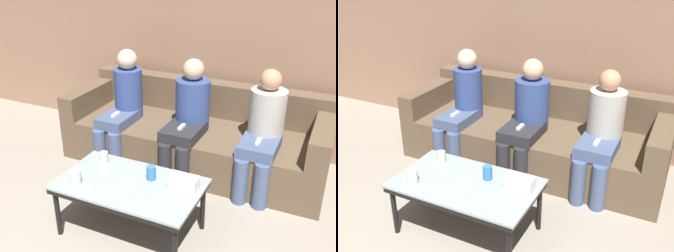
{
  "view_description": "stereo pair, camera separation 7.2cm",
  "coord_description": "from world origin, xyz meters",
  "views": [
    {
      "loc": [
        1.3,
        -0.49,
        2.07
      ],
      "look_at": [
        0.0,
        2.3,
        0.68
      ],
      "focal_mm": 42.0,
      "sensor_mm": 36.0,
      "label": 1
    },
    {
      "loc": [
        1.37,
        -0.46,
        2.07
      ],
      "look_at": [
        0.0,
        2.3,
        0.68
      ],
      "focal_mm": 42.0,
      "sensor_mm": 36.0,
      "label": 2
    }
  ],
  "objects": [
    {
      "name": "seated_person_mid_right",
      "position": [
        0.73,
        2.77,
        0.6
      ],
      "size": [
        0.33,
        0.67,
        1.12
      ],
      "color": "#47567A",
      "rests_on": "ground_plane"
    },
    {
      "name": "game_remote",
      "position": [
        -0.03,
        1.68,
        0.46
      ],
      "size": [
        0.04,
        0.15,
        0.02
      ],
      "color": "white",
      "rests_on": "coffee_table"
    },
    {
      "name": "cup_far_center",
      "position": [
        -0.39,
        1.5,
        0.51
      ],
      "size": [
        0.08,
        0.08,
        0.11
      ],
      "color": "silver",
      "rests_on": "coffee_table"
    },
    {
      "name": "seated_person_left_end",
      "position": [
        -0.73,
        2.76,
        0.6
      ],
      "size": [
        0.31,
        0.66,
        1.15
      ],
      "color": "#47567A",
      "rests_on": "ground_plane"
    },
    {
      "name": "cup_near_left",
      "position": [
        -0.38,
        1.86,
        0.5
      ],
      "size": [
        0.07,
        0.07,
        0.1
      ],
      "color": "silver",
      "rests_on": "coffee_table"
    },
    {
      "name": "cup_near_right",
      "position": [
        0.09,
        1.8,
        0.51
      ],
      "size": [
        0.07,
        0.07,
        0.11
      ],
      "color": "#3372BF",
      "rests_on": "coffee_table"
    },
    {
      "name": "wall_back",
      "position": [
        0.0,
        3.54,
        1.3
      ],
      "size": [
        12.0,
        0.06,
        2.6
      ],
      "color": "#9E755B",
      "rests_on": "ground_plane"
    },
    {
      "name": "tissue_box",
      "position": [
        0.37,
        1.79,
        0.5
      ],
      "size": [
        0.22,
        0.12,
        0.13
      ],
      "color": "white",
      "rests_on": "coffee_table"
    },
    {
      "name": "couch",
      "position": [
        0.0,
        2.98,
        0.29
      ],
      "size": [
        2.64,
        0.96,
        0.79
      ],
      "color": "brown",
      "rests_on": "ground_plane"
    },
    {
      "name": "seated_person_mid_left",
      "position": [
        0.0,
        2.77,
        0.61
      ],
      "size": [
        0.34,
        0.68,
        1.13
      ],
      "color": "#28282D",
      "rests_on": "ground_plane"
    },
    {
      "name": "coffee_table",
      "position": [
        -0.03,
        1.68,
        0.41
      ],
      "size": [
        1.1,
        0.64,
        0.45
      ],
      "color": "#8C9E99",
      "rests_on": "ground_plane"
    }
  ]
}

